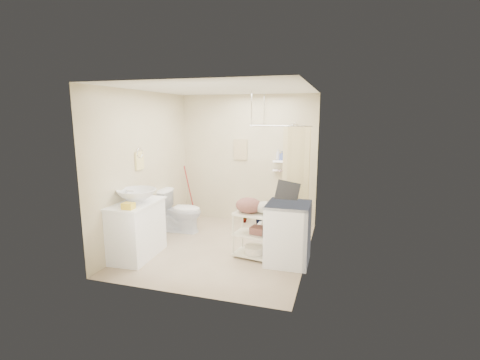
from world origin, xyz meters
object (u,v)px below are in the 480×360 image
object	(u,v)px
washing_machine	(288,233)
laundry_rack	(255,231)
toilet	(181,211)
vanity	(137,230)

from	to	relation	value
washing_machine	laundry_rack	xyz separation A→B (m)	(-0.52, 0.03, -0.03)
washing_machine	laundry_rack	size ratio (longest dim) A/B	1.06
toilet	laundry_rack	size ratio (longest dim) A/B	0.94
laundry_rack	vanity	bearing A→B (deg)	-155.36
laundry_rack	washing_machine	bearing A→B (deg)	5.89
washing_machine	toilet	bearing A→B (deg)	158.48
toilet	laundry_rack	xyz separation A→B (m)	(1.66, -0.80, 0.03)
toilet	vanity	bearing A→B (deg)	171.20
vanity	laundry_rack	xyz separation A→B (m)	(1.78, 0.48, -0.00)
washing_machine	laundry_rack	bearing A→B (deg)	175.74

